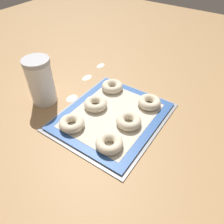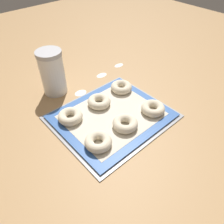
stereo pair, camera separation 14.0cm
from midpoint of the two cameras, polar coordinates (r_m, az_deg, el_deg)
The scene contains 13 objects.
ground_plane at distance 0.80m, azimuth 3.90°, elevation -1.40°, with size 2.80×2.80×0.00m, color #A87F51.
baking_tray at distance 0.79m, azimuth 5.03°, elevation -1.59°, with size 0.40×0.35×0.01m.
baking_mat at distance 0.79m, azimuth 5.05°, elevation -1.30°, with size 0.38×0.32×0.00m.
bagel_front_left at distance 0.68m, azimuth 2.28°, elevation -8.30°, with size 0.09×0.09×0.03m.
bagel_front_center at distance 0.74m, azimuth 8.72°, elevation -3.58°, with size 0.09×0.09×0.03m.
bagel_front_right at distance 0.82m, azimuth 15.51°, elevation 0.53°, with size 0.09×0.09×0.03m.
bagel_back_left at distance 0.76m, azimuth -5.78°, elevation -1.59°, with size 0.09×0.09×0.03m.
bagel_back_center at distance 0.82m, azimuth 1.45°, elevation 2.37°, with size 0.09×0.09×0.03m.
bagel_back_right at distance 0.90m, azimuth 6.93°, elevation 6.15°, with size 0.09×0.09×0.03m.
flour_canister at distance 0.88m, azimuth -10.97°, elevation 9.82°, with size 0.10×0.10×0.18m.
flour_patch_near at distance 1.02m, azimuth 1.23°, elevation 9.37°, with size 0.05×0.03×0.00m.
flour_patch_far at distance 0.91m, azimuth -3.91°, elevation 4.73°, with size 0.05×0.04×0.00m.
flour_patch_side at distance 1.10m, azimuth 5.53°, elevation 11.87°, with size 0.05×0.03×0.00m.
Camera 2 is at (-0.38, -0.45, 0.55)m, focal length 35.00 mm.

